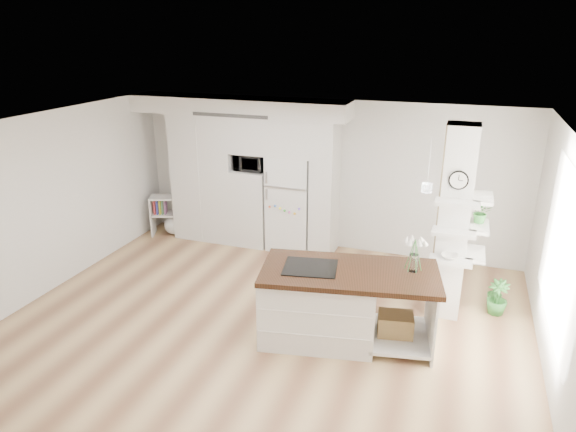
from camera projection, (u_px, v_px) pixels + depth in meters
name	position (u px, v px, depth m)	size (l,w,h in m)	color
floor	(263.00, 326.00, 7.01)	(7.00, 6.00, 0.01)	tan
room	(261.00, 197.00, 6.38)	(7.04, 6.04, 2.72)	white
cabinet_wall	(243.00, 164.00, 9.32)	(4.00, 0.71, 2.70)	silver
refrigerator	(291.00, 202.00, 9.26)	(0.78, 0.69, 1.75)	white
column	(459.00, 226.00, 6.81)	(0.69, 0.90, 2.70)	silver
window	(562.00, 251.00, 5.68)	(2.40, 2.40, 0.00)	white
pendant_light	(402.00, 186.00, 5.89)	(0.12, 0.12, 0.10)	white
kitchen_island	(328.00, 303.00, 6.58)	(2.36, 1.43, 1.56)	silver
bookshelf	(170.00, 218.00, 10.05)	(0.75, 0.60, 0.78)	silver
floor_plant_a	(497.00, 293.00, 7.41)	(0.26, 0.21, 0.47)	#2E712D
floor_plant_b	(497.00, 297.00, 7.24)	(0.29, 0.29, 0.51)	#2E712D
microwave	(251.00, 162.00, 9.20)	(0.54, 0.37, 0.30)	#2D2D2D
shelf_plant	(481.00, 212.00, 6.82)	(0.27, 0.23, 0.30)	#2E712D
decor_bowl	(450.00, 256.00, 6.75)	(0.22, 0.22, 0.05)	white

